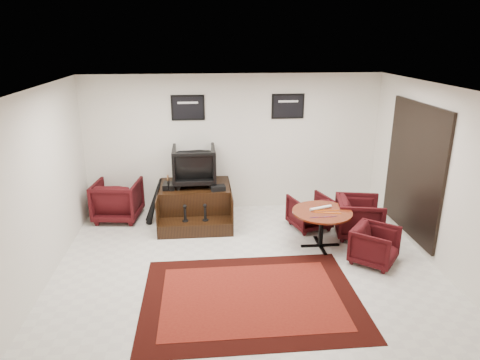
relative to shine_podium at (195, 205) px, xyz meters
name	(u,v)px	position (x,y,z in m)	size (l,w,h in m)	color
ground	(246,266)	(0.81, -1.88, -0.33)	(6.00, 6.00, 0.00)	beige
room_shell	(273,155)	(1.22, -1.76, 1.46)	(6.02, 5.02, 2.81)	silver
area_rug	(251,297)	(0.78, -2.77, -0.32)	(3.02, 2.26, 0.01)	black
shine_podium	(195,205)	(0.00, 0.00, 0.00)	(1.39, 1.43, 0.71)	black
shine_chair	(194,163)	(0.00, 0.14, 0.81)	(0.82, 0.77, 0.84)	black
shoes_pair	(169,186)	(-0.48, -0.09, 0.44)	(0.24, 0.30, 0.11)	black
polish_kit	(218,188)	(0.44, -0.26, 0.43)	(0.27, 0.19, 0.09)	black
umbrella_black	(154,203)	(-0.78, -0.12, 0.11)	(0.32, 0.12, 0.87)	black
umbrella_hooked	(154,199)	(-0.79, 0.02, 0.14)	(0.35, 0.13, 0.93)	black
armchair_side	(118,198)	(-1.54, 0.22, 0.11)	(0.85, 0.80, 0.88)	black
meeting_table	(322,216)	(2.17, -1.33, 0.25)	(1.01, 1.01, 0.66)	#4B150A
table_chair_back	(310,210)	(2.16, -0.54, 0.02)	(0.68, 0.63, 0.70)	black
table_chair_window	(359,215)	(2.97, -0.99, 0.07)	(0.78, 0.73, 0.80)	black
table_chair_corner	(375,244)	(2.87, -1.97, 0.01)	(0.66, 0.61, 0.67)	black
paper_roll	(321,208)	(2.16, -1.24, 0.36)	(0.05, 0.05, 0.42)	white
table_clutter	(326,213)	(2.20, -1.42, 0.34)	(0.57, 0.31, 0.01)	orange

